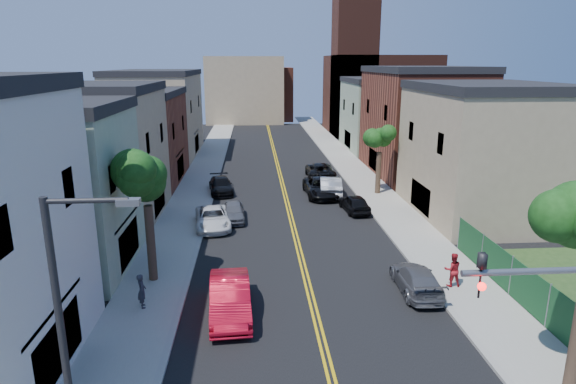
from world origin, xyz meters
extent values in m
cube|color=gray|center=(-7.90, 40.00, 0.07)|extent=(3.20, 100.00, 0.15)
cube|color=gray|center=(7.90, 40.00, 0.07)|extent=(3.20, 100.00, 0.15)
cube|color=gray|center=(-6.15, 40.00, 0.07)|extent=(0.30, 100.00, 0.15)
cube|color=gray|center=(6.15, 40.00, 0.07)|extent=(0.30, 100.00, 0.15)
cube|color=gray|center=(-14.00, 16.00, 4.25)|extent=(9.00, 8.00, 8.50)
cube|color=#998466|center=(-14.00, 25.00, 4.50)|extent=(9.00, 10.00, 9.00)
cube|color=brown|center=(-14.00, 36.00, 4.00)|extent=(9.00, 12.00, 8.00)
cube|color=#998466|center=(-14.00, 50.00, 4.75)|extent=(9.00, 16.00, 9.50)
cube|color=#998466|center=(14.00, 24.00, 4.50)|extent=(9.00, 12.00, 9.00)
cube|color=brown|center=(14.00, 38.00, 5.00)|extent=(9.00, 14.00, 10.00)
cube|color=gray|center=(14.00, 52.00, 4.25)|extent=(9.00, 12.00, 8.50)
cube|color=#4C2319|center=(17.50, 68.00, 6.00)|extent=(16.00, 14.00, 12.00)
cube|color=#4C2319|center=(12.50, 64.00, 11.00)|extent=(6.00, 6.00, 22.00)
cube|color=#998466|center=(-4.00, 82.00, 6.00)|extent=(14.00, 8.00, 12.00)
cube|color=brown|center=(0.00, 86.00, 5.00)|extent=(10.00, 8.00, 10.00)
cube|color=#143F1E|center=(9.50, 9.50, 1.10)|extent=(0.04, 15.00, 1.90)
cylinder|color=#35241A|center=(-7.90, 14.00, 2.13)|extent=(0.44, 0.44, 3.96)
sphere|color=#13380F|center=(-7.90, 14.00, 6.45)|extent=(5.20, 5.20, 5.20)
sphere|color=#13380F|center=(-7.38, 13.61, 7.49)|extent=(3.90, 3.90, 3.90)
sphere|color=#13380F|center=(-8.42, 14.52, 5.93)|extent=(3.64, 3.64, 3.64)
sphere|color=#13380F|center=(7.32, 4.58, 6.58)|extent=(4.06, 4.06, 4.06)
cylinder|color=#35241A|center=(7.90, 30.00, 1.91)|extent=(0.44, 0.44, 3.52)
sphere|color=#13380F|center=(7.90, 30.00, 5.65)|extent=(4.40, 4.40, 4.40)
sphere|color=#13380F|center=(8.34, 29.67, 6.53)|extent=(3.30, 3.30, 3.30)
sphere|color=#13380F|center=(7.46, 30.44, 5.21)|extent=(3.08, 3.08, 3.08)
imported|color=black|center=(2.00, -0.50, 6.70)|extent=(0.16, 0.20, 1.00)
sphere|color=#FF0C0C|center=(2.00, -0.62, 6.50)|extent=(0.18, 0.18, 0.18)
cylinder|color=black|center=(-7.20, 1.00, 4.15)|extent=(0.18, 0.18, 8.00)
cylinder|color=black|center=(-6.30, 1.00, 8.05)|extent=(1.80, 0.12, 0.12)
cube|color=slate|center=(-5.40, 1.00, 8.00)|extent=(0.50, 0.25, 0.15)
imported|color=red|center=(-3.80, 10.31, 0.83)|extent=(2.06, 5.12, 1.66)
imported|color=silver|center=(-5.50, 22.35, 0.68)|extent=(2.85, 5.12, 1.35)
imported|color=#55565C|center=(-4.13, 23.80, 0.66)|extent=(1.73, 3.94, 1.32)
imported|color=black|center=(-5.50, 31.45, 0.68)|extent=(2.49, 4.86, 1.35)
imported|color=#505257|center=(5.24, 11.96, 0.65)|extent=(1.96, 4.54, 1.30)
imported|color=black|center=(4.92, 25.24, 0.67)|extent=(1.99, 4.10, 1.35)
imported|color=#999BA0|center=(3.82, 30.01, 0.83)|extent=(2.26, 5.18, 1.66)
imported|color=black|center=(3.80, 36.18, 0.78)|extent=(2.76, 5.72, 1.57)
imported|color=black|center=(3.00, 29.82, 0.77)|extent=(2.73, 5.60, 1.53)
imported|color=#2B2A33|center=(-7.81, 11.03, 0.96)|extent=(0.55, 0.68, 1.61)
imported|color=maroon|center=(7.12, 12.14, 1.02)|extent=(0.89, 0.71, 1.74)
camera|label=1|loc=(-2.65, -9.44, 10.97)|focal=30.26mm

